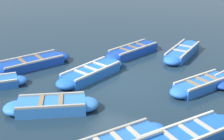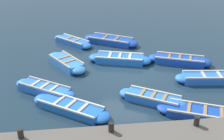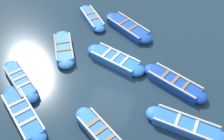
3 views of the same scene
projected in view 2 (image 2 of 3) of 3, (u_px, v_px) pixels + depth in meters
ground_plane at (125, 72)px, 16.83m from camera, size 120.00×120.00×0.00m
boat_centre at (111, 41)px, 20.50m from camera, size 2.61×3.73×0.45m
boat_stern_in at (120, 59)px, 17.86m from camera, size 1.81×3.71×0.46m
boat_alongside at (180, 60)px, 17.69m from camera, size 2.00×3.59×0.46m
boat_tucked at (66, 63)px, 17.42m from camera, size 3.19×2.44×0.45m
boat_inner_gap at (71, 107)px, 13.38m from camera, size 2.88×3.61×0.40m
boat_mid_row at (45, 89)px, 14.73m from camera, size 2.48×3.14×0.45m
boat_bow_out at (72, 42)px, 20.43m from camera, size 2.71×2.70×0.39m
boat_outer_right at (211, 78)px, 15.76m from camera, size 1.16×3.71×0.44m
boat_far_corner at (205, 114)px, 12.98m from camera, size 2.41×4.04×0.38m
boat_near_quay at (153, 99)px, 13.99m from camera, size 2.29×3.14×0.43m
bollard_north at (21, 133)px, 10.19m from camera, size 0.20×0.20×0.35m
bollard_mid_north at (111, 127)px, 10.50m from camera, size 0.20×0.20×0.35m
bollard_mid_south at (197, 121)px, 10.81m from camera, size 0.20×0.20×0.35m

